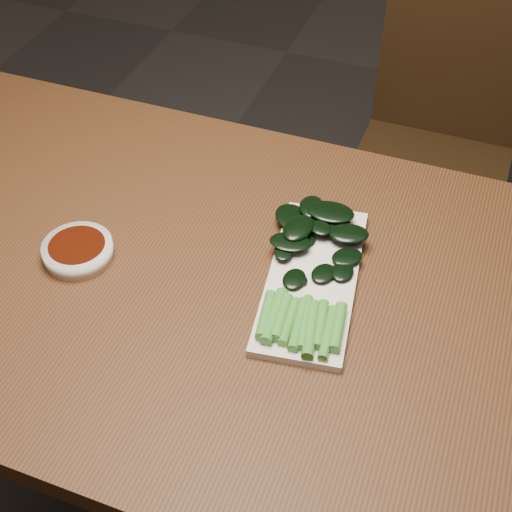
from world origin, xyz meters
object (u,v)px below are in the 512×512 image
object	(u,v)px
chair_far	(437,141)
sauce_bowl	(78,250)
gai_lan	(311,265)
table	(224,306)
serving_plate	(312,279)

from	to	relation	value
chair_far	sauce_bowl	xyz separation A→B (m)	(-0.46, -0.91, 0.28)
gai_lan	chair_far	bearing A→B (deg)	83.20
table	sauce_bowl	bearing A→B (deg)	-169.65
table	chair_far	bearing A→B (deg)	75.31
table	serving_plate	bearing A→B (deg)	15.45
gai_lan	table	bearing A→B (deg)	-159.78
serving_plate	sauce_bowl	bearing A→B (deg)	-167.75
serving_plate	gai_lan	xyz separation A→B (m)	(-0.01, 0.01, 0.02)
table	gai_lan	distance (m)	0.17
table	gai_lan	xyz separation A→B (m)	(0.13, 0.05, 0.10)
serving_plate	gai_lan	distance (m)	0.02
chair_far	sauce_bowl	world-z (taller)	chair_far
table	serving_plate	xyz separation A→B (m)	(0.14, 0.04, 0.08)
table	gai_lan	bearing A→B (deg)	20.22
sauce_bowl	chair_far	bearing A→B (deg)	63.10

